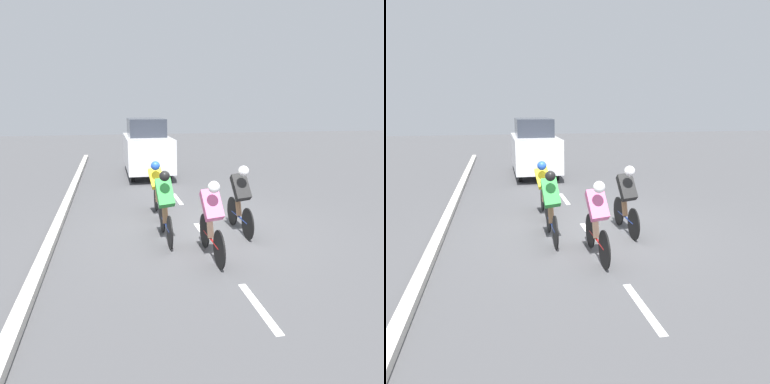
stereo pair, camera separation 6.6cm
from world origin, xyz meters
TOP-DOWN VIEW (x-y plane):
  - ground_plane at (0.00, 0.00)m, footprint 60.00×60.00m
  - lane_stripe_near at (0.00, 3.38)m, footprint 0.12×1.40m
  - lane_stripe_mid at (0.00, 0.18)m, footprint 0.12×1.40m
  - lane_stripe_far at (0.00, -3.02)m, footprint 0.12×1.40m
  - curb at (3.20, 0.18)m, footprint 0.20×26.91m
  - cyclist_green at (0.88, 0.47)m, footprint 0.38×1.69m
  - cyclist_black at (-0.80, 0.32)m, footprint 0.37×1.70m
  - cyclist_yellow at (0.82, -1.33)m, footprint 0.41×1.62m
  - cyclist_pink at (0.20, 1.57)m, footprint 0.37×1.71m
  - support_car at (0.47, -7.32)m, footprint 1.70×4.22m

SIDE VIEW (x-z plane):
  - ground_plane at x=0.00m, z-range 0.00..0.00m
  - lane_stripe_near at x=0.00m, z-range 0.00..0.01m
  - lane_stripe_mid at x=0.00m, z-range 0.00..0.01m
  - lane_stripe_far at x=0.00m, z-range 0.00..0.01m
  - curb at x=3.20m, z-range 0.00..0.14m
  - cyclist_yellow at x=0.82m, z-range 0.04..1.50m
  - cyclist_pink at x=0.20m, z-range 0.03..1.54m
  - cyclist_green at x=0.88m, z-range 0.03..1.56m
  - cyclist_black at x=-0.80m, z-range 0.04..1.58m
  - support_car at x=0.47m, z-range -0.01..2.26m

